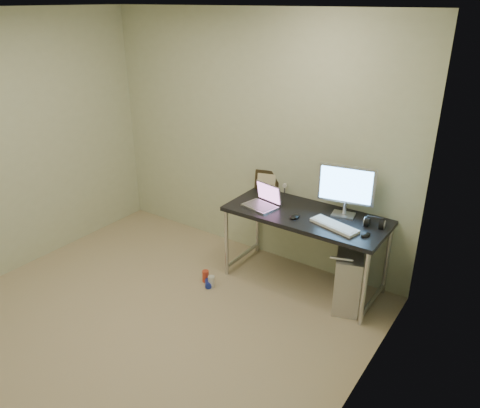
# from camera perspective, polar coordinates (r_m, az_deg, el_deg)

# --- Properties ---
(floor) EXTENTS (3.50, 3.50, 0.00)m
(floor) POSITION_cam_1_polar(r_m,az_deg,el_deg) (4.17, -12.37, -14.77)
(floor) COLOR tan
(floor) RESTS_ON ground
(ceiling) EXTENTS (3.50, 3.50, 0.00)m
(ceiling) POSITION_cam_1_polar(r_m,az_deg,el_deg) (3.29, -16.45, 21.79)
(ceiling) COLOR silver
(ceiling) RESTS_ON ground
(wall_back) EXTENTS (3.50, 0.02, 2.50)m
(wall_back) POSITION_cam_1_polar(r_m,az_deg,el_deg) (4.80, 1.51, 7.94)
(wall_back) COLOR beige
(wall_back) RESTS_ON ground
(wall_right) EXTENTS (0.02, 3.50, 2.50)m
(wall_right) POSITION_cam_1_polar(r_m,az_deg,el_deg) (2.62, 12.86, -7.08)
(wall_right) COLOR beige
(wall_right) RESTS_ON ground
(desk) EXTENTS (1.49, 0.65, 0.75)m
(desk) POSITION_cam_1_polar(r_m,az_deg,el_deg) (4.37, 8.03, -2.17)
(desk) COLOR black
(desk) RESTS_ON ground
(tower_computer) EXTENTS (0.39, 0.56, 0.57)m
(tower_computer) POSITION_cam_1_polar(r_m,az_deg,el_deg) (4.36, 13.06, -8.62)
(tower_computer) COLOR #BBBCC1
(tower_computer) RESTS_ON ground
(cable_a) EXTENTS (0.01, 0.16, 0.69)m
(cable_a) POSITION_cam_1_polar(r_m,az_deg,el_deg) (4.58, 14.19, -5.19)
(cable_a) COLOR black
(cable_a) RESTS_ON ground
(cable_b) EXTENTS (0.02, 0.11, 0.71)m
(cable_b) POSITION_cam_1_polar(r_m,az_deg,el_deg) (4.55, 15.13, -5.81)
(cable_b) COLOR black
(cable_b) RESTS_ON ground
(can_red) EXTENTS (0.08, 0.08, 0.12)m
(can_red) POSITION_cam_1_polar(r_m,az_deg,el_deg) (4.66, -4.22, -8.76)
(can_red) COLOR red
(can_red) RESTS_ON ground
(can_white) EXTENTS (0.08, 0.08, 0.12)m
(can_white) POSITION_cam_1_polar(r_m,az_deg,el_deg) (4.58, -3.51, -9.42)
(can_white) COLOR silver
(can_white) RESTS_ON ground
(can_blue) EXTENTS (0.12, 0.13, 0.06)m
(can_blue) POSITION_cam_1_polar(r_m,az_deg,el_deg) (4.60, -3.90, -9.65)
(can_blue) COLOR #18299F
(can_blue) RESTS_ON ground
(laptop) EXTENTS (0.35, 0.31, 0.21)m
(laptop) POSITION_cam_1_polar(r_m,az_deg,el_deg) (4.44, 2.85, 0.36)
(laptop) COLOR silver
(laptop) RESTS_ON desk
(monitor) EXTENTS (0.50, 0.18, 0.47)m
(monitor) POSITION_cam_1_polar(r_m,az_deg,el_deg) (4.26, 12.82, 2.03)
(monitor) COLOR silver
(monitor) RESTS_ON desk
(keyboard) EXTENTS (0.46, 0.25, 0.03)m
(keyboard) POSITION_cam_1_polar(r_m,az_deg,el_deg) (4.12, 11.43, -2.61)
(keyboard) COLOR silver
(keyboard) RESTS_ON desk
(mouse_right) EXTENTS (0.09, 0.12, 0.04)m
(mouse_right) POSITION_cam_1_polar(r_m,az_deg,el_deg) (4.03, 15.08, -3.54)
(mouse_right) COLOR black
(mouse_right) RESTS_ON desk
(mouse_left) EXTENTS (0.08, 0.12, 0.04)m
(mouse_left) POSITION_cam_1_polar(r_m,az_deg,el_deg) (4.23, 6.69, -1.44)
(mouse_left) COLOR black
(mouse_left) RESTS_ON desk
(headphones) EXTENTS (0.18, 0.11, 0.11)m
(headphones) POSITION_cam_1_polar(r_m,az_deg,el_deg) (4.21, 16.07, -2.25)
(headphones) COLOR black
(headphones) RESTS_ON desk
(picture_frame) EXTENTS (0.26, 0.14, 0.20)m
(picture_frame) POSITION_cam_1_polar(r_m,az_deg,el_deg) (4.81, 3.31, 2.91)
(picture_frame) COLOR black
(picture_frame) RESTS_ON desk
(webcam) EXTENTS (0.05, 0.04, 0.13)m
(webcam) POSITION_cam_1_polar(r_m,az_deg,el_deg) (4.68, 5.48, 2.13)
(webcam) COLOR silver
(webcam) RESTS_ON desk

